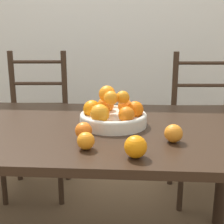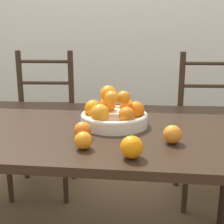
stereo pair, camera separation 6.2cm
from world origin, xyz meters
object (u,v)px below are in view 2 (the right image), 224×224
fruit_bowl (114,114)px  orange_loose_0 (83,140)px  chair_left (43,127)px  chair_right (210,133)px  orange_loose_1 (83,130)px  orange_loose_3 (132,147)px  orange_loose_2 (172,134)px

fruit_bowl → orange_loose_0: bearing=-104.7°
chair_left → fruit_bowl: bearing=-54.4°
chair_right → orange_loose_0: bearing=-127.0°
fruit_bowl → chair_right: chair_right is taller
orange_loose_1 → orange_loose_3: 0.27m
chair_left → chair_right: bearing=-4.4°
orange_loose_1 → orange_loose_2: (0.36, -0.01, 0.00)m
orange_loose_0 → chair_left: chair_left is taller
fruit_bowl → orange_loose_1: fruit_bowl is taller
fruit_bowl → chair_left: chair_left is taller
chair_left → orange_loose_3: bearing=-61.6°
orange_loose_3 → chair_left: 1.30m
orange_loose_1 → chair_right: chair_right is taller
orange_loose_1 → orange_loose_2: orange_loose_2 is taller
orange_loose_2 → orange_loose_3: size_ratio=0.91×
chair_right → orange_loose_1: bearing=-131.3°
chair_left → chair_right: same height
orange_loose_0 → chair_left: 1.16m
orange_loose_0 → chair_right: 1.24m
orange_loose_3 → orange_loose_0: bearing=160.5°
chair_left → orange_loose_2: bearing=-51.6°
orange_loose_2 → chair_left: bearing=132.8°
chair_right → orange_loose_2: bearing=-113.7°
orange_loose_2 → chair_right: size_ratio=0.07×
orange_loose_3 → chair_right: (0.48, 1.07, -0.30)m
fruit_bowl → orange_loose_0: 0.32m
orange_loose_2 → chair_right: bearing=69.7°
orange_loose_0 → orange_loose_1: orange_loose_1 is taller
orange_loose_2 → fruit_bowl: bearing=140.5°
orange_loose_3 → chair_right: size_ratio=0.08×
orange_loose_0 → orange_loose_2: orange_loose_2 is taller
orange_loose_0 → orange_loose_3: bearing=-19.5°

